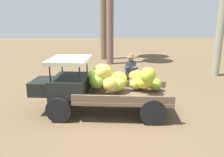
{
  "coord_description": "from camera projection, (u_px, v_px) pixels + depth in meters",
  "views": [
    {
      "loc": [
        0.3,
        6.89,
        3.05
      ],
      "look_at": [
        -0.13,
        -0.09,
        1.19
      ],
      "focal_mm": 36.3,
      "sensor_mm": 36.0,
      "label": 1
    }
  ],
  "objects": [
    {
      "name": "ground_plane",
      "position": [
        108.0,
        114.0,
        7.45
      ],
      "size": [
        60.0,
        60.0,
        0.0
      ],
      "primitive_type": "plane",
      "color": "brown"
    },
    {
      "name": "farmer",
      "position": [
        131.0,
        73.0,
        8.92
      ],
      "size": [
        0.53,
        0.47,
        1.71
      ],
      "rotation": [
        0.0,
        0.0,
        1.51
      ],
      "color": "#34383D",
      "rests_on": "ground"
    },
    {
      "name": "truck",
      "position": [
        98.0,
        86.0,
        7.39
      ],
      "size": [
        4.59,
        2.18,
        1.83
      ],
      "rotation": [
        0.0,
        0.0,
        -0.12
      ],
      "color": "black",
      "rests_on": "ground"
    }
  ]
}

